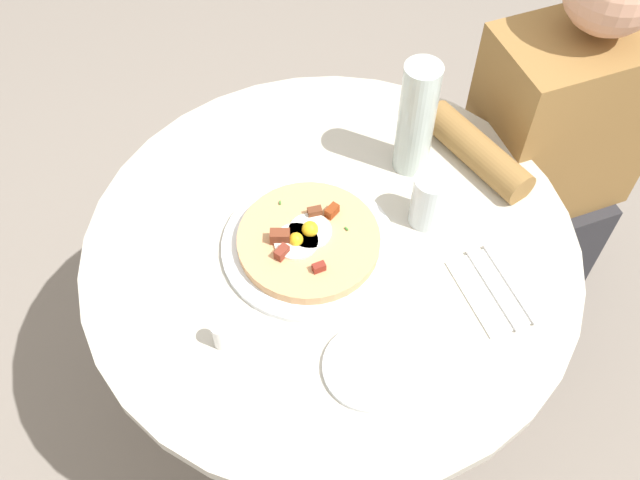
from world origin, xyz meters
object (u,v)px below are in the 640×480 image
at_px(dining_table, 330,293).
at_px(bread_plate, 370,367).
at_px(breakfast_pizza, 308,240).
at_px(water_glass, 429,200).
at_px(pizza_plate, 309,246).
at_px(salt_shaker, 221,335).
at_px(person_seated, 541,176).
at_px(water_bottle, 416,119).
at_px(knife, 493,289).
at_px(fork, 510,283).

relative_size(dining_table, bread_plate, 5.89).
distance_m(breakfast_pizza, water_glass, 0.24).
relative_size(pizza_plate, bread_plate, 2.05).
bearing_deg(salt_shaker, breakfast_pizza, 33.57).
relative_size(person_seated, pizza_plate, 3.46).
bearing_deg(water_glass, salt_shaker, -164.69).
height_order(bread_plate, water_bottle, water_bottle).
height_order(person_seated, pizza_plate, person_seated).
xyz_separation_m(dining_table, bread_plate, (-0.03, -0.26, 0.18)).
xyz_separation_m(bread_plate, knife, (0.27, 0.06, 0.00)).
relative_size(person_seated, salt_shaker, 19.20).
height_order(dining_table, salt_shaker, salt_shaker).
xyz_separation_m(pizza_plate, salt_shaker, (-0.21, -0.14, 0.02)).
xyz_separation_m(dining_table, breakfast_pizza, (-0.04, 0.01, 0.20)).
relative_size(dining_table, water_glass, 8.11).
distance_m(dining_table, person_seated, 0.64).
bearing_deg(dining_table, bread_plate, -96.87).
relative_size(bread_plate, fork, 0.89).
bearing_deg(person_seated, pizza_plate, -166.84).
bearing_deg(bread_plate, salt_shaker, 148.76).
bearing_deg(person_seated, salt_shaker, -161.45).
xyz_separation_m(breakfast_pizza, water_bottle, (0.27, 0.12, 0.10)).
relative_size(water_glass, salt_shaker, 1.97).
relative_size(knife, water_glass, 1.55).
xyz_separation_m(breakfast_pizza, water_glass, (0.24, -0.02, 0.03)).
xyz_separation_m(fork, salt_shaker, (-0.52, 0.07, 0.02)).
xyz_separation_m(fork, water_glass, (-0.08, 0.19, 0.05)).
height_order(bread_plate, fork, bread_plate).
relative_size(breakfast_pizza, water_bottle, 1.05).
bearing_deg(water_glass, pizza_plate, 176.13).
distance_m(knife, salt_shaker, 0.49).
bearing_deg(bread_plate, breakfast_pizza, 92.36).
relative_size(bread_plate, knife, 0.89).
bearing_deg(fork, water_glass, 21.35).
bearing_deg(salt_shaker, knife, -8.20).
relative_size(bread_plate, water_bottle, 0.63).
height_order(fork, salt_shaker, salt_shaker).
xyz_separation_m(breakfast_pizza, bread_plate, (0.01, -0.27, -0.02)).
bearing_deg(dining_table, pizza_plate, 167.63).
height_order(person_seated, knife, person_seated).
distance_m(pizza_plate, bread_plate, 0.27).
relative_size(person_seated, breakfast_pizza, 4.25).
distance_m(bread_plate, fork, 0.31).
distance_m(pizza_plate, water_glass, 0.24).
bearing_deg(water_bottle, person_seated, 4.35).
height_order(dining_table, water_glass, water_glass).
bearing_deg(water_bottle, salt_shaker, -151.13).
height_order(dining_table, knife, knife).
relative_size(breakfast_pizza, knife, 1.48).
relative_size(breakfast_pizza, salt_shaker, 4.51).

